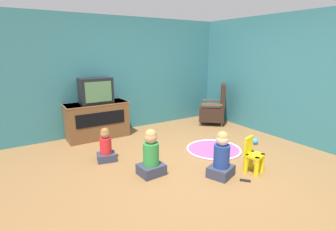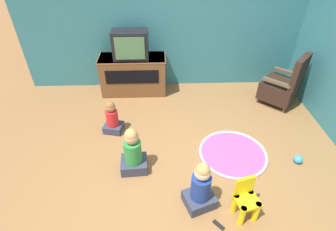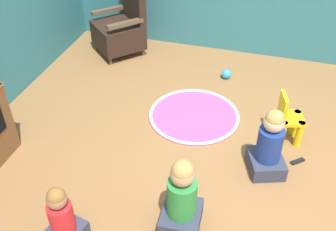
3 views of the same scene
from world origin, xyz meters
name	(u,v)px [view 3 (image 3 of 3)]	position (x,y,z in m)	size (l,w,h in m)	color
ground_plane	(214,167)	(0.00, 0.00, 0.00)	(30.00, 30.00, 0.00)	olive
black_armchair	(121,27)	(1.92, 1.70, 0.37)	(0.83, 0.83, 1.00)	brown
yellow_kid_chair	(288,122)	(0.61, -0.63, 0.23)	(0.31, 0.30, 0.55)	yellow
play_mat	(194,115)	(0.73, 0.37, 0.01)	(1.02, 1.02, 0.04)	#A54C8C
child_watching_left	(182,199)	(-0.73, 0.13, 0.31)	(0.38, 0.34, 0.71)	#33384C
child_watching_center	(62,219)	(-1.13, 0.98, 0.25)	(0.34, 0.31, 0.58)	#33384C
child_watching_right	(269,146)	(0.10, -0.47, 0.30)	(0.44, 0.41, 0.70)	#33384C
toy_ball	(226,74)	(1.62, 0.16, 0.06)	(0.12, 0.12, 0.12)	#3399E5
remote_control	(298,161)	(0.29, -0.77, 0.01)	(0.13, 0.14, 0.02)	black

